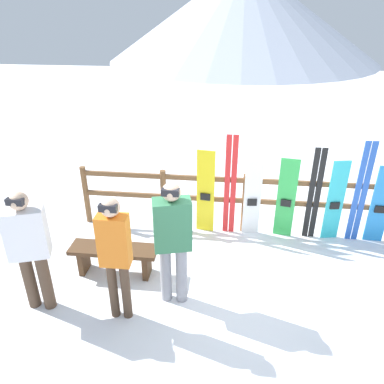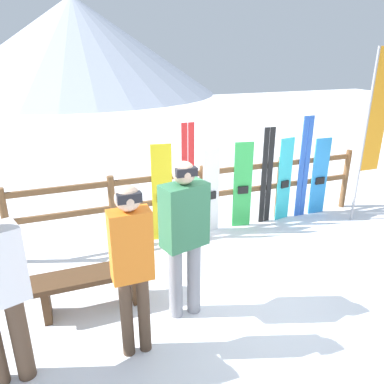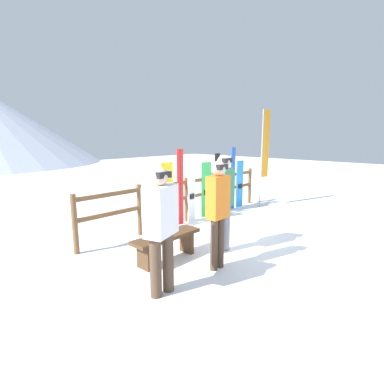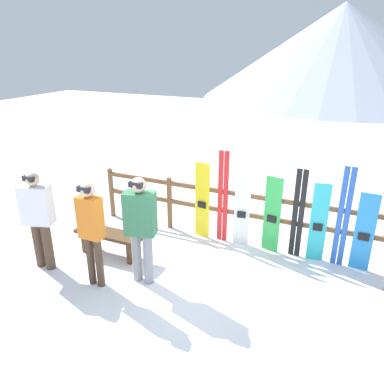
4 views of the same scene
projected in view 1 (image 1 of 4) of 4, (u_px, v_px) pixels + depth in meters
name	position (u px, v px, depth m)	size (l,w,h in m)	color
ground_plane	(244.00, 303.00, 5.01)	(40.00, 40.00, 0.00)	white
mountain_backdrop	(243.00, 12.00, 24.73)	(18.00, 18.00, 6.00)	#B2BCD1
fence	(245.00, 198.00, 6.31)	(5.70, 0.10, 1.08)	brown
bench	(114.00, 254.00, 5.43)	(1.27, 0.36, 0.45)	#4C331E
person_orange	(115.00, 250.00, 4.36)	(0.36, 0.22, 1.70)	#4C3828
person_white	(29.00, 245.00, 4.54)	(0.54, 0.40, 1.68)	#4C3828
person_plaid_green	(173.00, 236.00, 4.63)	(0.51, 0.36, 1.74)	gray
snowboard_yellow	(205.00, 192.00, 6.29)	(0.30, 0.09, 1.49)	yellow
ski_pair_red	(230.00, 186.00, 6.18)	(0.19, 0.02, 1.77)	red
snowboard_white	(252.00, 198.00, 6.24)	(0.28, 0.09, 1.37)	white
snowboard_green	(286.00, 199.00, 6.17)	(0.30, 0.09, 1.41)	green
ski_pair_black	(314.00, 195.00, 6.08)	(0.19, 0.02, 1.61)	black
snowboard_cyan	(335.00, 201.00, 6.09)	(0.28, 0.09, 1.41)	#2DBFCC
ski_pair_blue	(361.00, 193.00, 5.98)	(0.19, 0.02, 1.75)	blue
snowboard_blue	(380.00, 205.00, 6.03)	(0.31, 0.06, 1.36)	#288CE0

